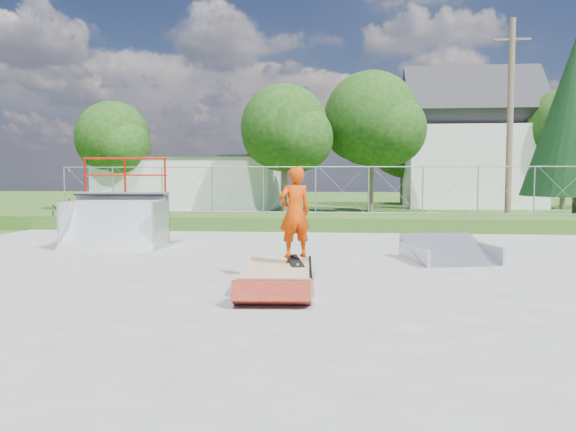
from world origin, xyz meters
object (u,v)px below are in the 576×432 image
object	(u,v)px
quarter_pipe	(114,203)
skater	(295,216)
flat_bank_ramp	(450,251)
grind_box	(278,276)

from	to	relation	value
quarter_pipe	skater	world-z (taller)	quarter_pipe
skater	quarter_pipe	bearing A→B (deg)	-66.62
flat_bank_ramp	skater	xyz separation A→B (m)	(-3.21, -2.79, 0.94)
quarter_pipe	flat_bank_ramp	distance (m)	8.56
flat_bank_ramp	skater	bearing A→B (deg)	-152.73
grind_box	quarter_pipe	bearing A→B (deg)	132.98
grind_box	quarter_pipe	world-z (taller)	quarter_pipe
quarter_pipe	flat_bank_ramp	xyz separation A→B (m)	(8.37, -1.54, -0.96)
quarter_pipe	grind_box	bearing A→B (deg)	-48.22
grind_box	flat_bank_ramp	distance (m)	4.62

